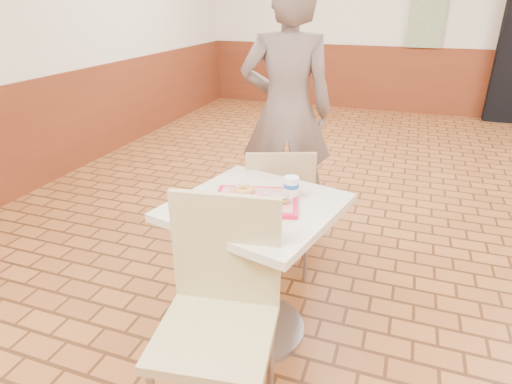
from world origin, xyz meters
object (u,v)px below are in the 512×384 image
(chair_main_front, at_px, (220,305))
(long_john_donut, at_px, (276,198))
(paper_cup, at_px, (291,186))
(chair_main_back, at_px, (279,206))
(main_table, at_px, (256,249))
(serving_tray, at_px, (256,201))
(customer, at_px, (287,113))
(ring_donut, at_px, (244,190))

(chair_main_front, distance_m, long_john_donut, 0.56)
(chair_main_front, relative_size, paper_cup, 10.61)
(chair_main_front, relative_size, chair_main_back, 1.12)
(chair_main_front, distance_m, paper_cup, 0.67)
(main_table, xyz_separation_m, long_john_donut, (0.10, -0.00, 0.30))
(serving_tray, bearing_deg, paper_cup, 34.43)
(main_table, distance_m, chair_main_back, 0.58)
(customer, distance_m, long_john_donut, 1.27)
(chair_main_back, xyz_separation_m, customer, (-0.14, 0.65, 0.43))
(paper_cup, bearing_deg, main_table, -145.57)
(chair_main_front, bearing_deg, serving_tray, 83.31)
(serving_tray, bearing_deg, ring_donut, 150.16)
(chair_main_front, height_order, long_john_donut, chair_main_front)
(serving_tray, bearing_deg, main_table, 0.00)
(customer, bearing_deg, main_table, 83.65)
(chair_main_front, xyz_separation_m, paper_cup, (0.13, 0.59, 0.30))
(serving_tray, bearing_deg, long_john_donut, -0.71)
(chair_main_front, relative_size, ring_donut, 9.59)
(chair_main_front, bearing_deg, main_table, 83.31)
(main_table, xyz_separation_m, paper_cup, (0.15, 0.10, 0.33))
(main_table, xyz_separation_m, serving_tray, (0.00, 0.00, 0.27))
(chair_main_front, bearing_deg, long_john_donut, 71.72)
(serving_tray, distance_m, long_john_donut, 0.10)
(long_john_donut, relative_size, paper_cup, 1.51)
(chair_main_front, height_order, serving_tray, chair_main_front)
(customer, distance_m, ring_donut, 1.19)
(customer, bearing_deg, serving_tray, 83.65)
(serving_tray, xyz_separation_m, paper_cup, (0.15, 0.10, 0.06))
(customer, bearing_deg, chair_main_back, 87.01)
(chair_main_front, xyz_separation_m, long_john_donut, (0.08, 0.49, 0.27))
(main_table, height_order, chair_main_front, chair_main_front)
(customer, xyz_separation_m, ring_donut, (0.12, -1.18, -0.10))
(customer, height_order, serving_tray, customer)
(ring_donut, bearing_deg, serving_tray, -29.84)
(main_table, relative_size, ring_donut, 7.57)
(ring_donut, bearing_deg, long_john_donut, -14.65)
(chair_main_back, bearing_deg, ring_donut, 66.74)
(chair_main_back, xyz_separation_m, paper_cup, (0.20, -0.47, 0.36))
(serving_tray, height_order, ring_donut, ring_donut)
(long_john_donut, xyz_separation_m, paper_cup, (0.05, 0.10, 0.03))
(serving_tray, bearing_deg, customer, 99.15)
(chair_main_front, bearing_deg, customer, 88.50)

